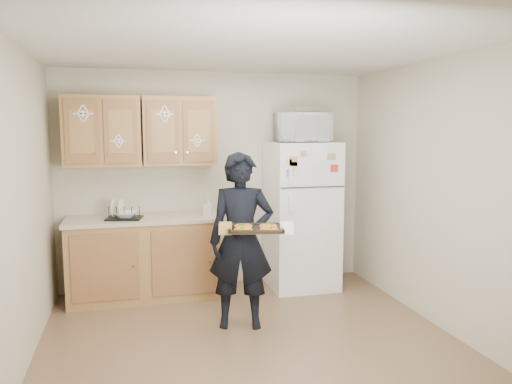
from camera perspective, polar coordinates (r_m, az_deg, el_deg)
floor at (r=4.51m, az=-0.43°, el=-17.04°), size 3.60×3.60×0.00m
ceiling at (r=4.16m, az=-0.47°, el=16.18°), size 3.60×3.60×0.00m
wall_back at (r=5.90m, az=-4.67°, el=1.38°), size 3.60×0.04×2.50m
wall_front at (r=2.48m, az=9.72°, el=-7.08°), size 3.60×0.04×2.50m
wall_left at (r=4.11m, az=-25.59°, el=-1.94°), size 0.04×3.60×2.50m
wall_right at (r=4.90m, az=20.42°, el=-0.28°), size 0.04×3.60×2.50m
refrigerator at (r=5.84m, az=5.23°, el=-2.65°), size 0.75×0.70×1.70m
base_cabinet at (r=5.65m, az=-12.61°, el=-7.50°), size 1.60×0.60×0.86m
countertop at (r=5.56m, az=-12.74°, el=-3.01°), size 1.64×0.64×0.04m
upper_cab_left at (r=5.61m, az=-17.18°, el=6.65°), size 0.80×0.33×0.75m
upper_cab_right at (r=5.63m, az=-8.75°, el=6.89°), size 0.80×0.33×0.75m
cereal_box at (r=6.40m, az=8.82°, el=-8.17°), size 0.20×0.07×0.32m
person at (r=4.65m, az=-1.70°, el=-5.59°), size 0.67×0.52×1.64m
baking_tray at (r=4.35m, az=-0.00°, el=-4.27°), size 0.54×0.44×0.04m
pizza_front_left at (r=4.27m, az=-1.46°, el=-4.27°), size 0.16×0.16×0.02m
pizza_front_right at (r=4.28m, az=1.51°, el=-4.25°), size 0.16×0.16×0.02m
pizza_back_left at (r=4.43m, az=-1.46°, el=-3.85°), size 0.16×0.16×0.02m
pizza_back_right at (r=4.43m, az=1.40°, el=-3.84°), size 0.16×0.16×0.02m
microwave at (r=5.70m, az=5.31°, el=7.35°), size 0.62×0.43×0.33m
foil_pan at (r=5.74m, az=5.61°, el=9.33°), size 0.32×0.23×0.07m
dish_rack at (r=5.47m, az=-14.84°, el=-2.27°), size 0.40×0.34×0.14m
bowl at (r=5.47m, az=-14.62°, el=-2.51°), size 0.29×0.29×0.06m
soap_bottle at (r=5.54m, az=-5.54°, el=-1.66°), size 0.11×0.11×0.19m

